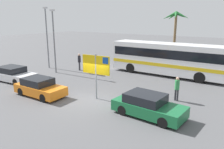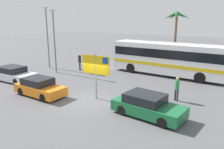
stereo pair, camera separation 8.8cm
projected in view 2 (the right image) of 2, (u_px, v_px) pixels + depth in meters
The scene contains 12 objects.
ground at pixel (89, 101), 15.50m from camera, with size 120.00×120.00×0.00m, color #565659.
bus_front_coach at pixel (167, 58), 22.01m from camera, with size 11.18×2.49×3.17m.
ferry_sign at pixel (96, 67), 15.34m from camera, with size 2.20×0.20×3.20m.
car_green at pixel (147, 106), 12.95m from camera, with size 4.27×2.07×1.32m.
car_orange at pixel (40, 87), 16.40m from camera, with size 3.96×1.78×1.32m.
car_white at pixel (13, 74), 20.23m from camera, with size 4.39×2.15×1.32m.
pedestrian_by_bus at pixel (80, 60), 24.31m from camera, with size 0.32×0.32×1.83m.
pedestrian_crossing_lot at pixel (90, 64), 22.78m from camera, with size 0.32×0.32×1.64m.
pedestrian_near_sign at pixel (177, 87), 15.26m from camera, with size 0.32×0.32×1.69m.
lamp_post_left_side at pixel (47, 35), 24.90m from camera, with size 0.56×0.20×6.72m.
lamp_post_right_side at pixel (54, 39), 22.68m from camera, with size 0.56×0.20×6.39m.
palm_tree_seaside at pixel (176, 22), 28.11m from camera, with size 3.31×3.49×6.39m.
Camera 2 is at (9.57, -11.11, 5.57)m, focal length 35.83 mm.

